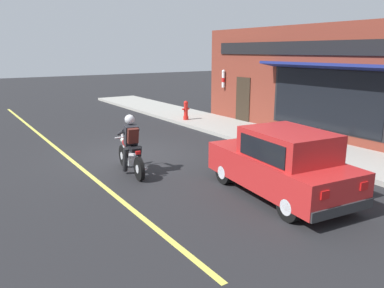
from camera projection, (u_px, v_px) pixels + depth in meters
ground_plane at (134, 156)px, 11.90m from camera, size 80.00×80.00×0.00m
sidewalk_curb at (210, 122)px, 17.10m from camera, size 2.60×22.00×0.14m
lane_stripe at (52, 144)px, 13.35m from camera, size 0.12×19.80×0.01m
storefront_building at (301, 81)px, 14.37m from camera, size 1.25×10.82×4.20m
motorcycle_with_rider at (131, 149)px, 10.09m from camera, size 0.62×2.02×1.62m
car_hatchback at (281, 164)px, 8.48m from camera, size 2.07×3.94×1.57m
traffic_cone at (319, 137)px, 12.55m from camera, size 0.36×0.36×0.60m
fire_hydrant at (186, 110)px, 17.27m from camera, size 0.36×0.24×0.88m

